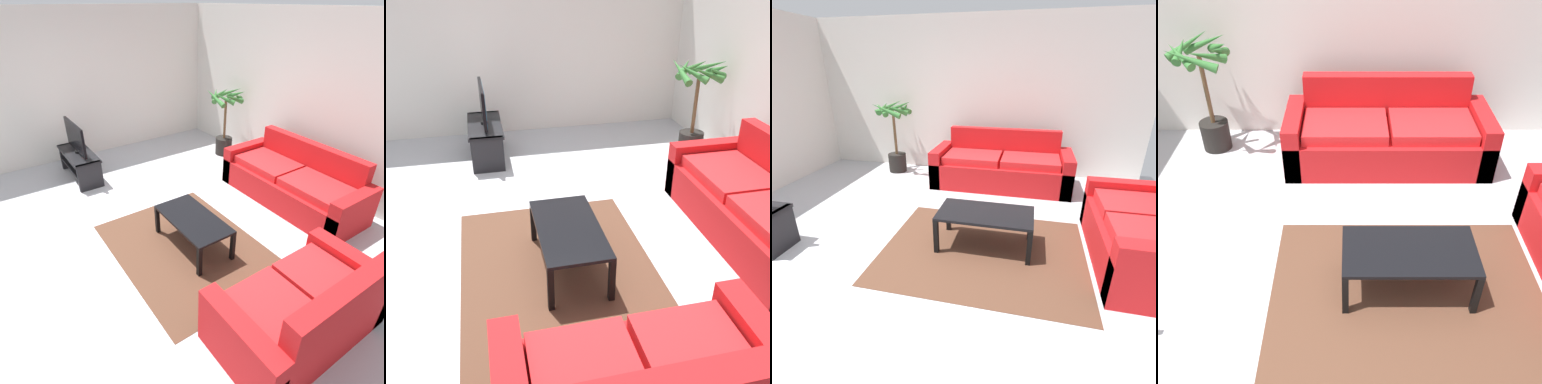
{
  "view_description": "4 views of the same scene",
  "coord_description": "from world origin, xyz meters",
  "views": [
    {
      "loc": [
        3.4,
        -1.49,
        2.77
      ],
      "look_at": [
        0.43,
        0.52,
        0.64
      ],
      "focal_mm": 30.45,
      "sensor_mm": 36.0,
      "label": 1
    },
    {
      "loc": [
        3.71,
        -0.24,
        2.45
      ],
      "look_at": [
        0.24,
        0.56,
        0.52
      ],
      "focal_mm": 40.57,
      "sensor_mm": 36.0,
      "label": 2
    },
    {
      "loc": [
        1.07,
        -2.42,
        1.89
      ],
      "look_at": [
        0.38,
        0.52,
        0.58
      ],
      "focal_mm": 27.25,
      "sensor_mm": 36.0,
      "label": 3
    },
    {
      "loc": [
        0.2,
        -1.94,
        2.78
      ],
      "look_at": [
        0.2,
        0.84,
        0.63
      ],
      "focal_mm": 40.2,
      "sensor_mm": 36.0,
      "label": 4
    }
  ],
  "objects": [
    {
      "name": "couch_main",
      "position": [
        0.62,
        2.28,
        0.3
      ],
      "size": [
        2.25,
        0.9,
        0.9
      ],
      "color": "red",
      "rests_on": "ground"
    },
    {
      "name": "tv_stand",
      "position": [
        -2.02,
        -0.21,
        0.31
      ],
      "size": [
        1.1,
        0.45,
        0.48
      ],
      "color": "black",
      "rests_on": "ground"
    },
    {
      "name": "wall_left",
      "position": [
        -3.0,
        0.0,
        1.35
      ],
      "size": [
        0.06,
        6.0,
        2.7
      ],
      "primitive_type": "cube",
      "color": "silver",
      "rests_on": "ground"
    },
    {
      "name": "coffee_table",
      "position": [
        0.66,
        0.38,
        0.37
      ],
      "size": [
        1.04,
        0.54,
        0.43
      ],
      "color": "black",
      "rests_on": "ground"
    },
    {
      "name": "ground_plane",
      "position": [
        0.0,
        0.0,
        0.0
      ],
      "size": [
        6.6,
        6.6,
        0.0
      ],
      "primitive_type": "plane",
      "color": "#B2B2B7"
    },
    {
      "name": "potted_palm",
      "position": [
        -1.41,
        2.55,
        0.67
      ],
      "size": [
        0.76,
        0.74,
        1.33
      ],
      "color": "black",
      "rests_on": "ground"
    },
    {
      "name": "tv",
      "position": [
        -2.02,
        -0.21,
        0.76
      ],
      "size": [
        0.88,
        0.1,
        0.53
      ],
      "color": "black",
      "rests_on": "tv_stand"
    },
    {
      "name": "area_rug",
      "position": [
        0.66,
        0.28,
        0.0
      ],
      "size": [
        2.2,
        1.7,
        0.01
      ],
      "primitive_type": "cube",
      "color": "#513323",
      "rests_on": "ground"
    }
  ]
}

